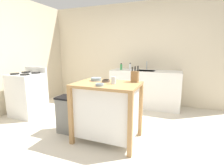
% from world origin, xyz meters
% --- Properties ---
extents(ground_plane, '(5.91, 5.91, 0.00)m').
position_xyz_m(ground_plane, '(0.00, 0.00, 0.00)').
color(ground_plane, beige).
rests_on(ground_plane, ground).
extents(wall_back, '(4.91, 0.10, 2.60)m').
position_xyz_m(wall_back, '(0.00, 2.27, 1.30)').
color(wall_back, beige).
rests_on(wall_back, ground).
extents(wall_left, '(0.10, 2.87, 2.60)m').
position_xyz_m(wall_left, '(-2.46, 0.83, 1.30)').
color(wall_left, beige).
rests_on(wall_left, ground).
extents(kitchen_island, '(0.96, 0.69, 0.91)m').
position_xyz_m(kitchen_island, '(0.11, 0.04, 0.51)').
color(kitchen_island, '#AD7F4C').
rests_on(kitchen_island, ground).
extents(knife_block, '(0.11, 0.09, 0.25)m').
position_xyz_m(knife_block, '(0.47, 0.29, 1.00)').
color(knife_block, olive).
rests_on(knife_block, kitchen_island).
extents(bowl_ceramic_small, '(0.12, 0.12, 0.03)m').
position_xyz_m(bowl_ceramic_small, '(0.09, -0.18, 0.93)').
color(bowl_ceramic_small, gray).
rests_on(bowl_ceramic_small, kitchen_island).
extents(bowl_stoneware_deep, '(0.12, 0.12, 0.04)m').
position_xyz_m(bowl_stoneware_deep, '(0.05, 0.12, 0.93)').
color(bowl_stoneware_deep, '#564C47').
rests_on(bowl_stoneware_deep, kitchen_island).
extents(bowl_ceramic_wide, '(0.17, 0.17, 0.05)m').
position_xyz_m(bowl_ceramic_wide, '(-0.14, 0.17, 0.94)').
color(bowl_ceramic_wide, gray).
rests_on(bowl_ceramic_wide, kitchen_island).
extents(drinking_cup, '(0.07, 0.07, 0.11)m').
position_xyz_m(drinking_cup, '(0.22, 0.03, 0.97)').
color(drinking_cup, silver).
rests_on(drinking_cup, kitchen_island).
extents(trash_bin, '(0.36, 0.28, 0.63)m').
position_xyz_m(trash_bin, '(-0.62, 0.04, 0.32)').
color(trash_bin, slate).
rests_on(trash_bin, ground).
extents(sink_counter, '(1.70, 0.60, 0.91)m').
position_xyz_m(sink_counter, '(0.34, 1.92, 0.46)').
color(sink_counter, white).
rests_on(sink_counter, ground).
extents(sink_faucet, '(0.02, 0.02, 0.22)m').
position_xyz_m(sink_faucet, '(0.34, 2.06, 1.02)').
color(sink_faucet, '#B7BCC1').
rests_on(sink_faucet, sink_counter).
extents(bottle_spray_cleaner, '(0.05, 0.05, 0.17)m').
position_xyz_m(bottle_spray_cleaner, '(-0.07, 1.98, 0.99)').
color(bottle_spray_cleaner, white).
rests_on(bottle_spray_cleaner, sink_counter).
extents(bottle_dish_soap, '(0.05, 0.05, 0.17)m').
position_xyz_m(bottle_dish_soap, '(-0.27, 1.86, 0.99)').
color(bottle_dish_soap, green).
rests_on(bottle_dish_soap, sink_counter).
extents(stove, '(0.60, 0.60, 1.03)m').
position_xyz_m(stove, '(-1.91, 0.39, 0.46)').
color(stove, silver).
rests_on(stove, ground).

